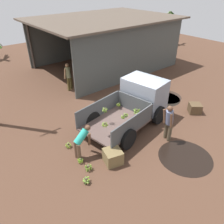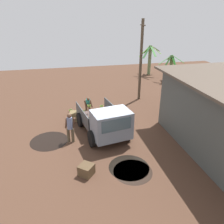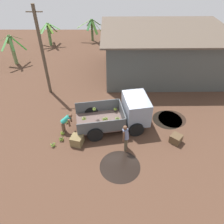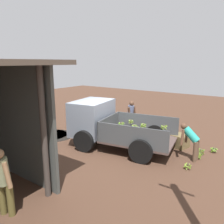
% 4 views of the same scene
% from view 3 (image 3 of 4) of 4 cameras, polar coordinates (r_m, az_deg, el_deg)
% --- Properties ---
extents(ground, '(36.00, 36.00, 0.00)m').
position_cam_3_polar(ground, '(13.78, 3.02, -2.52)').
color(ground, '#4E3325').
extents(mud_patch_0, '(1.75, 1.75, 0.01)m').
position_cam_3_polar(mud_patch_0, '(14.50, 15.43, -1.70)').
color(mud_patch_0, '#2D2019').
rests_on(mud_patch_0, ground).
extents(mud_patch_1, '(1.87, 1.87, 0.01)m').
position_cam_3_polar(mud_patch_1, '(14.36, 14.24, -1.91)').
color(mud_patch_1, black).
rests_on(mud_patch_1, ground).
extents(mud_patch_2, '(2.07, 2.07, 0.01)m').
position_cam_3_polar(mud_patch_2, '(11.38, 2.10, -14.00)').
color(mud_patch_2, black).
rests_on(mud_patch_2, ground).
extents(cargo_truck, '(4.50, 2.81, 1.91)m').
position_cam_3_polar(cargo_truck, '(12.97, 4.26, 0.14)').
color(cargo_truck, brown).
rests_on(cargo_truck, ground).
extents(warehouse_shed, '(10.19, 7.52, 3.59)m').
position_cam_3_polar(warehouse_shed, '(18.87, 15.26, 17.31)').
color(warehouse_shed, '#494D49').
rests_on(warehouse_shed, ground).
extents(utility_pole, '(1.01, 0.21, 6.10)m').
position_cam_3_polar(utility_pole, '(15.79, -17.68, 14.59)').
color(utility_pole, brown).
rests_on(utility_pole, ground).
extents(banana_palm_2, '(2.56, 2.31, 2.33)m').
position_cam_3_polar(banana_palm_2, '(25.36, -16.15, 19.14)').
color(banana_palm_2, '#588445').
rests_on(banana_palm_2, ground).
extents(banana_palm_3, '(2.72, 2.38, 2.33)m').
position_cam_3_polar(banana_palm_3, '(25.84, -5.22, 20.79)').
color(banana_palm_3, '#566A3D').
rests_on(banana_palm_3, ground).
extents(banana_palm_4, '(2.45, 2.58, 2.45)m').
position_cam_3_polar(banana_palm_4, '(25.66, 17.19, 19.29)').
color(banana_palm_4, '#5A7C4B').
rests_on(banana_palm_4, ground).
extents(banana_palm_5, '(2.26, 2.37, 2.64)m').
position_cam_3_polar(banana_palm_5, '(21.98, -24.52, 14.74)').
color(banana_palm_5, '#6D8750').
rests_on(banana_palm_5, ground).
extents(person_foreground_visitor, '(0.42, 0.63, 1.66)m').
position_cam_3_polar(person_foreground_visitor, '(11.49, 3.57, -6.44)').
color(person_foreground_visitor, brown).
rests_on(person_foreground_visitor, ground).
extents(person_worker_loading, '(0.72, 0.58, 1.34)m').
position_cam_3_polar(person_worker_loading, '(12.84, -11.98, -2.49)').
color(person_worker_loading, brown).
rests_on(person_worker_loading, ground).
extents(person_bystander_near_shed, '(0.62, 0.46, 1.68)m').
position_cam_3_polar(person_bystander_near_shed, '(17.11, -0.19, 10.17)').
color(person_bystander_near_shed, brown).
rests_on(person_bystander_near_shed, ground).
extents(banana_bunch_on_ground_0, '(0.27, 0.25, 0.21)m').
position_cam_3_polar(banana_bunch_on_ground_0, '(13.16, -12.81, -5.39)').
color(banana_bunch_on_ground_0, brown).
rests_on(banana_bunch_on_ground_0, ground).
extents(banana_bunch_on_ground_1, '(0.27, 0.27, 0.23)m').
position_cam_3_polar(banana_bunch_on_ground_1, '(12.80, -13.08, -6.87)').
color(banana_bunch_on_ground_1, brown).
rests_on(banana_bunch_on_ground_1, ground).
extents(banana_bunch_on_ground_2, '(0.26, 0.26, 0.20)m').
position_cam_3_polar(banana_bunch_on_ground_2, '(13.90, -11.75, -2.38)').
color(banana_bunch_on_ground_2, '#423C2B').
rests_on(banana_bunch_on_ground_2, ground).
extents(banana_bunch_on_ground_3, '(0.30, 0.30, 0.23)m').
position_cam_3_polar(banana_bunch_on_ground_3, '(12.59, -15.18, -8.25)').
color(banana_bunch_on_ground_3, '#4C4531').
rests_on(banana_bunch_on_ground_3, ground).
extents(wooden_crate_0, '(0.77, 0.77, 0.55)m').
position_cam_3_polar(wooden_crate_0, '(12.35, -9.12, -7.28)').
color(wooden_crate_0, brown).
rests_on(wooden_crate_0, ground).
extents(wooden_crate_1, '(0.81, 0.81, 0.49)m').
position_cam_3_polar(wooden_crate_1, '(12.83, 16.36, -6.73)').
color(wooden_crate_1, brown).
rests_on(wooden_crate_1, ground).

